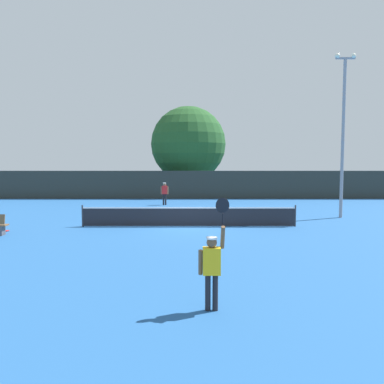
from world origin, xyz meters
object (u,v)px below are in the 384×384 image
parked_car_mid (284,185)px  player_serving (212,262)px  player_receiving (164,191)px  tennis_ball (152,220)px  large_tree (188,144)px  parked_car_near (161,184)px  spare_racket (5,231)px  light_pole (343,127)px

parked_car_mid → player_serving: bearing=-106.0°
player_receiving → tennis_ball: 7.62m
parked_car_mid → large_tree: bearing=-165.2°
player_serving → large_tree: 29.72m
large_tree → parked_car_near: (-2.92, 3.68, -4.19)m
player_receiving → parked_car_mid: size_ratio=0.40×
spare_racket → light_pole: light_pole is taller
tennis_ball → parked_car_near: bearing=93.1°
spare_racket → large_tree: size_ratio=0.06×
player_receiving → parked_car_mid: parked_car_mid is taller
tennis_ball → parked_car_mid: size_ratio=0.02×
large_tree → player_serving: bearing=-88.5°
player_receiving → large_tree: size_ratio=0.19×
spare_racket → large_tree: large_tree is taller
parked_car_near → spare_racket: bearing=-99.1°
player_receiving → tennis_ball: (-0.11, -7.55, -0.99)m
spare_racket → light_pole: size_ratio=0.06×
parked_car_near → tennis_ball: bearing=-83.3°
parked_car_mid → spare_racket: bearing=-128.8°
player_serving → tennis_ball: 12.93m
player_receiving → tennis_ball: size_ratio=24.51×
spare_racket → parked_car_mid: size_ratio=0.12×
spare_racket → light_pole: 18.54m
player_serving → spare_racket: size_ratio=4.71×
player_receiving → large_tree: (1.69, 9.27, 3.94)m
player_receiving → light_pole: light_pole is taller
parked_car_near → player_receiving: bearing=-81.0°
player_serving → player_receiving: 20.33m
tennis_ball → light_pole: (10.76, 1.15, 5.18)m
player_receiving → spare_racket: bearing=58.6°
light_pole → large_tree: bearing=119.8°
player_serving → large_tree: large_tree is taller
large_tree → parked_car_near: large_tree is taller
light_pole → player_receiving: bearing=149.0°
large_tree → player_receiving: bearing=-100.3°
large_tree → parked_car_mid: size_ratio=2.05×
light_pole → large_tree: 18.06m
spare_racket → parked_car_near: size_ratio=0.12×
light_pole → parked_car_mid: 18.88m
tennis_ball → spare_racket: size_ratio=0.13×
spare_racket → parked_car_near: (5.35, 23.76, 0.76)m
player_receiving → parked_car_near: (-1.24, 12.96, -0.25)m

